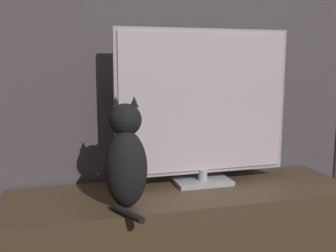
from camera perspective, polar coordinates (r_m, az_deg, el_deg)
wall_back at (r=2.00m, az=-0.07°, el=14.49°), size 4.80×0.05×2.60m
tv_stand at (r=1.91m, az=2.32°, el=-17.04°), size 1.58×0.47×0.54m
tv at (r=1.85m, az=5.17°, el=2.87°), size 0.84×0.16×0.73m
cat at (r=1.58m, az=-6.12°, el=-4.78°), size 0.19×0.31×0.45m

